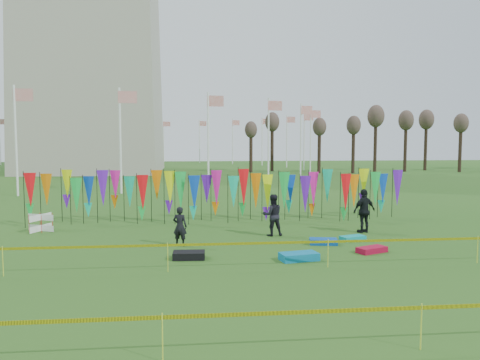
{
  "coord_description": "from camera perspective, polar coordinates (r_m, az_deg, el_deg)",
  "views": [
    {
      "loc": [
        -1.31,
        -15.3,
        3.95
      ],
      "look_at": [
        0.85,
        6.0,
        2.19
      ],
      "focal_mm": 35.0,
      "sensor_mm": 36.0,
      "label": 1
    }
  ],
  "objects": [
    {
      "name": "ground",
      "position": [
        15.85,
        -0.89,
        -9.73
      ],
      "size": [
        160.0,
        160.0,
        0.0
      ],
      "primitive_type": "plane",
      "color": "#255317",
      "rests_on": "ground"
    },
    {
      "name": "flagpole_ring",
      "position": [
        64.56,
        -17.19,
        4.53
      ],
      "size": [
        57.4,
        56.16,
        8.0
      ],
      "color": "white",
      "rests_on": "ground"
    },
    {
      "name": "banner_row",
      "position": [
        23.05,
        -1.82,
        -1.22
      ],
      "size": [
        18.64,
        0.64,
        2.45
      ],
      "color": "black",
      "rests_on": "ground"
    },
    {
      "name": "caution_tape_near",
      "position": [
        14.48,
        -1.36,
        -7.95
      ],
      "size": [
        26.0,
        0.02,
        0.9
      ],
      "color": "#E9EB04",
      "rests_on": "ground"
    },
    {
      "name": "caution_tape_far",
      "position": [
        8.86,
        1.71,
        -16.26
      ],
      "size": [
        26.0,
        0.02,
        0.9
      ],
      "color": "#E9EB04",
      "rests_on": "ground"
    },
    {
      "name": "tree_line",
      "position": [
        68.05,
        23.66,
        6.18
      ],
      "size": [
        53.92,
        1.92,
        7.84
      ],
      "color": "#332319",
      "rests_on": "ground"
    },
    {
      "name": "box_kite",
      "position": [
        22.49,
        -23.11,
        -4.8
      ],
      "size": [
        0.69,
        0.69,
        0.77
      ],
      "rotation": [
        0.0,
        0.0,
        -0.42
      ],
      "color": "red",
      "rests_on": "ground"
    },
    {
      "name": "person_left",
      "position": [
        17.91,
        -7.33,
        -5.62
      ],
      "size": [
        0.65,
        0.56,
        1.51
      ],
      "primitive_type": "imported",
      "rotation": [
        0.0,
        0.0,
        2.82
      ],
      "color": "black",
      "rests_on": "ground"
    },
    {
      "name": "person_mid",
      "position": [
        19.7,
        3.99,
        -4.28
      ],
      "size": [
        0.88,
        0.58,
        1.76
      ],
      "primitive_type": "imported",
      "rotation": [
        0.0,
        0.0,
        3.2
      ],
      "color": "black",
      "rests_on": "ground"
    },
    {
      "name": "person_right",
      "position": [
        21.01,
        14.9,
        -3.65
      ],
      "size": [
        1.27,
        0.98,
        1.91
      ],
      "primitive_type": "imported",
      "rotation": [
        0.0,
        0.0,
        3.49
      ],
      "color": "black",
      "rests_on": "ground"
    },
    {
      "name": "kite_bag_turquoise",
      "position": [
        15.92,
        7.2,
        -9.23
      ],
      "size": [
        1.36,
        0.86,
        0.25
      ],
      "primitive_type": "cube",
      "rotation": [
        0.0,
        0.0,
        0.19
      ],
      "color": "#0B76A8",
      "rests_on": "ground"
    },
    {
      "name": "kite_bag_blue",
      "position": [
        18.45,
        10.12,
        -7.39
      ],
      "size": [
        1.13,
        0.73,
        0.22
      ],
      "primitive_type": "cube",
      "rotation": [
        0.0,
        0.0,
        -0.18
      ],
      "color": "#0A49A8",
      "rests_on": "ground"
    },
    {
      "name": "kite_bag_red",
      "position": [
        17.51,
        15.77,
        -8.17
      ],
      "size": [
        1.21,
        0.9,
        0.2
      ],
      "primitive_type": "cube",
      "rotation": [
        0.0,
        0.0,
        0.41
      ],
      "color": "#A90B2D",
      "rests_on": "ground"
    },
    {
      "name": "kite_bag_black",
      "position": [
        16.07,
        -6.25,
        -9.1
      ],
      "size": [
        1.09,
        0.66,
        0.25
      ],
      "primitive_type": "cube",
      "rotation": [
        0.0,
        0.0,
        -0.04
      ],
      "color": "black",
      "rests_on": "ground"
    },
    {
      "name": "kite_bag_teal",
      "position": [
        19.36,
        13.57,
        -6.91
      ],
      "size": [
        1.11,
        0.79,
        0.19
      ],
      "primitive_type": "cube",
      "rotation": [
        0.0,
        0.0,
        0.34
      ],
      "color": "#0B9FA4",
      "rests_on": "ground"
    }
  ]
}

